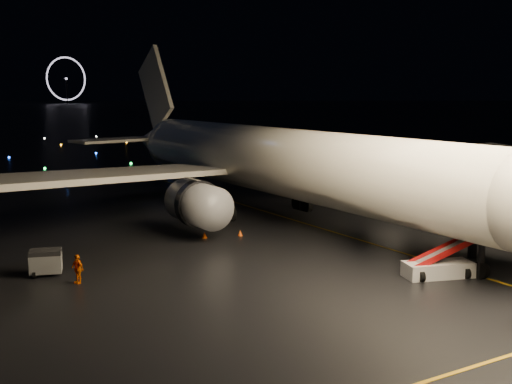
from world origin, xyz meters
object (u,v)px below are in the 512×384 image
(airliner, at_px, (257,123))
(baggage_cart_0, at_px, (46,262))
(crew_c, at_px, (77,269))
(belt_loader, at_px, (439,253))

(airliner, height_order, baggage_cart_0, airliner)
(crew_c, xyz_separation_m, baggage_cart_0, (-1.34, 3.00, -0.08))
(airliner, relative_size, crew_c, 34.02)
(airliner, distance_m, crew_c, 29.15)
(airliner, bearing_deg, belt_loader, -94.64)
(belt_loader, bearing_deg, baggage_cart_0, 166.21)
(baggage_cart_0, bearing_deg, belt_loader, -14.04)
(crew_c, distance_m, baggage_cart_0, 3.29)
(airliner, height_order, belt_loader, airliner)
(airliner, bearing_deg, crew_c, -146.68)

